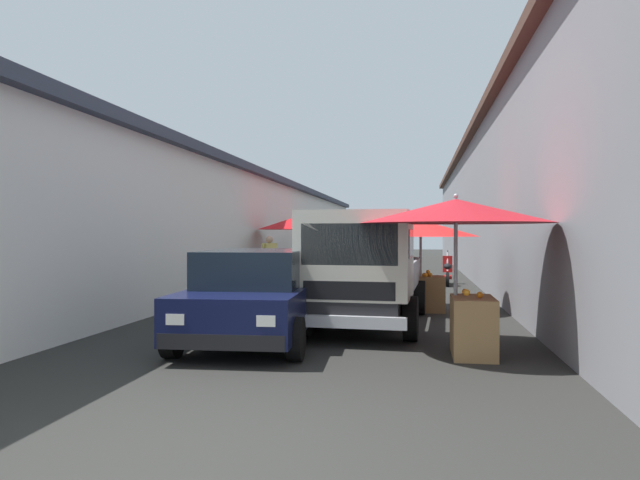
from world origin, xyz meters
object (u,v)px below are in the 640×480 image
object	(u,v)px
fruit_stall_far_right	(422,237)
fruit_stall_mid_lane	(341,232)
parked_scooter	(448,272)
hatchback_car	(256,295)
fruit_stall_near_right	(458,228)
fruit_stall_near_left	(297,229)
vendor_by_crates	(270,258)
delivery_truck	(363,272)

from	to	relation	value
fruit_stall_far_right	fruit_stall_mid_lane	distance (m)	11.02
parked_scooter	hatchback_car	bearing A→B (deg)	161.68
fruit_stall_near_right	fruit_stall_near_left	xyz separation A→B (m)	(10.68, 4.58, 0.07)
fruit_stall_mid_lane	parked_scooter	distance (m)	5.83
fruit_stall_far_right	vendor_by_crates	size ratio (longest dim) A/B	1.57
hatchback_car	fruit_stall_mid_lane	bearing A→B (deg)	2.11
fruit_stall_mid_lane	vendor_by_crates	xyz separation A→B (m)	(-6.01, 1.47, -0.81)
fruit_stall_far_right	parked_scooter	world-z (taller)	fruit_stall_far_right
fruit_stall_near_right	fruit_stall_mid_lane	distance (m)	15.49
fruit_stall_far_right	fruit_stall_near_left	distance (m)	7.42
fruit_stall_far_right	fruit_stall_mid_lane	size ratio (longest dim) A/B	1.07
fruit_stall_mid_lane	hatchback_car	distance (m)	14.72
fruit_stall_near_left	delivery_truck	size ratio (longest dim) A/B	0.55
vendor_by_crates	parked_scooter	xyz separation A→B (m)	(2.06, -5.56, -0.50)
fruit_stall_near_left	fruit_stall_mid_lane	distance (m)	4.46
fruit_stall_far_right	parked_scooter	xyz separation A→B (m)	(6.60, -0.90, -1.20)
fruit_stall_near_right	delivery_truck	size ratio (longest dim) A/B	0.55
fruit_stall_mid_lane	hatchback_car	xyz separation A→B (m)	(-14.67, -0.54, -1.02)
fruit_stall_near_left	parked_scooter	xyz separation A→B (m)	(0.42, -5.01, -1.42)
fruit_stall_near_left	hatchback_car	xyz separation A→B (m)	(-10.30, -1.46, -1.13)
fruit_stall_near_right	vendor_by_crates	size ratio (longest dim) A/B	1.70
fruit_stall_far_right	delivery_truck	xyz separation A→B (m)	(-2.99, 1.05, -0.61)
delivery_truck	parked_scooter	bearing A→B (deg)	-11.49
fruit_stall_far_right	vendor_by_crates	world-z (taller)	fruit_stall_far_right
fruit_stall_near_right	fruit_stall_near_left	bearing A→B (deg)	23.20
fruit_stall_mid_lane	delivery_truck	bearing A→B (deg)	-171.00
vendor_by_crates	parked_scooter	bearing A→B (deg)	-69.65
hatchback_car	parked_scooter	distance (m)	11.30
hatchback_car	parked_scooter	size ratio (longest dim) A/B	2.36
fruit_stall_near_left	fruit_stall_mid_lane	world-z (taller)	fruit_stall_near_left
delivery_truck	vendor_by_crates	xyz separation A→B (m)	(7.52, 3.61, -0.10)
delivery_truck	parked_scooter	world-z (taller)	delivery_truck
fruit_stall_near_right	fruit_stall_mid_lane	world-z (taller)	fruit_stall_mid_lane
fruit_stall_far_right	fruit_stall_near_left	bearing A→B (deg)	33.59
fruit_stall_far_right	fruit_stall_near_left	size ratio (longest dim) A/B	0.94
fruit_stall_far_right	fruit_stall_near_left	xyz separation A→B (m)	(6.18, 4.10, 0.22)
fruit_stall_near_right	hatchback_car	size ratio (longest dim) A/B	0.70
delivery_truck	fruit_stall_mid_lane	bearing A→B (deg)	9.00
fruit_stall_near_left	hatchback_car	bearing A→B (deg)	-171.95
fruit_stall_near_right	fruit_stall_near_left	size ratio (longest dim) A/B	1.01
fruit_stall_mid_lane	vendor_by_crates	world-z (taller)	fruit_stall_mid_lane
vendor_by_crates	parked_scooter	size ratio (longest dim) A/B	0.96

